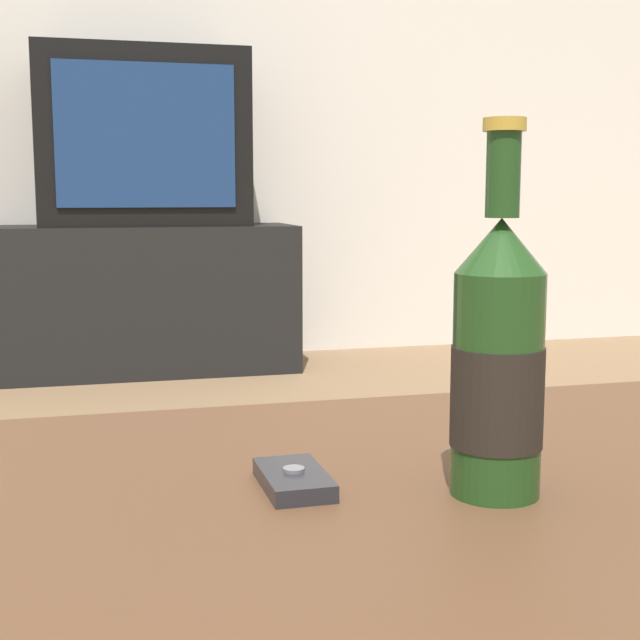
# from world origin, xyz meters

# --- Properties ---
(back_wall) EXTENTS (8.00, 0.05, 2.60)m
(back_wall) POSITION_xyz_m (0.00, 3.02, 1.30)
(back_wall) COLOR silver
(back_wall) RESTS_ON ground_plane
(coffee_table) EXTENTS (1.10, 0.80, 0.42)m
(coffee_table) POSITION_xyz_m (0.00, 0.00, 0.36)
(coffee_table) COLOR brown
(coffee_table) RESTS_ON ground_plane
(tv_stand) EXTENTS (1.08, 0.41, 0.54)m
(tv_stand) POSITION_xyz_m (-0.01, 2.75, 0.27)
(tv_stand) COLOR black
(tv_stand) RESTS_ON ground_plane
(television) EXTENTS (0.74, 0.38, 0.62)m
(television) POSITION_xyz_m (-0.01, 2.74, 0.85)
(television) COLOR black
(television) RESTS_ON tv_stand
(beer_bottle) EXTENTS (0.07, 0.07, 0.29)m
(beer_bottle) POSITION_xyz_m (0.09, 0.06, 0.52)
(beer_bottle) COLOR #1E4219
(beer_bottle) RESTS_ON coffee_table
(cell_phone) EXTENTS (0.05, 0.09, 0.02)m
(cell_phone) POSITION_xyz_m (-0.06, 0.11, 0.42)
(cell_phone) COLOR #232328
(cell_phone) RESTS_ON coffee_table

